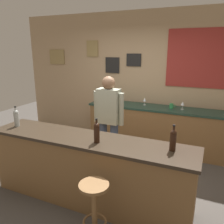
{
  "coord_description": "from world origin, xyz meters",
  "views": [
    {
      "loc": [
        1.42,
        -2.8,
        2.03
      ],
      "look_at": [
        -0.03,
        0.45,
        1.05
      ],
      "focal_mm": 36.82,
      "sensor_mm": 36.0,
      "label": 1
    }
  ],
  "objects_px": {
    "bar_stool": "(94,202)",
    "wine_glass_a": "(118,99)",
    "wine_glass_b": "(145,100)",
    "coffee_mug": "(172,106)",
    "wine_bottle_c": "(173,139)",
    "wine_bottle_b": "(97,132)",
    "bartender": "(109,118)",
    "wine_bottle_a": "(16,117)",
    "wine_glass_c": "(183,104)"
  },
  "relations": [
    {
      "from": "bartender",
      "to": "wine_bottle_a",
      "type": "distance_m",
      "value": 1.4
    },
    {
      "from": "wine_bottle_c",
      "to": "coffee_mug",
      "type": "distance_m",
      "value": 2.05
    },
    {
      "from": "wine_glass_b",
      "to": "wine_bottle_c",
      "type": "bearing_deg",
      "value": -65.91
    },
    {
      "from": "coffee_mug",
      "to": "wine_bottle_c",
      "type": "bearing_deg",
      "value": -79.84
    },
    {
      "from": "bartender",
      "to": "coffee_mug",
      "type": "distance_m",
      "value": 1.46
    },
    {
      "from": "bartender",
      "to": "coffee_mug",
      "type": "xyz_separation_m",
      "value": [
        0.8,
        1.22,
        0.01
      ]
    },
    {
      "from": "wine_glass_b",
      "to": "coffee_mug",
      "type": "distance_m",
      "value": 0.57
    },
    {
      "from": "bar_stool",
      "to": "wine_bottle_c",
      "type": "distance_m",
      "value": 1.1
    },
    {
      "from": "wine_glass_a",
      "to": "bar_stool",
      "type": "bearing_deg",
      "value": -72.88
    },
    {
      "from": "bartender",
      "to": "wine_bottle_c",
      "type": "relative_size",
      "value": 5.29
    },
    {
      "from": "wine_glass_b",
      "to": "bartender",
      "type": "bearing_deg",
      "value": -100.38
    },
    {
      "from": "wine_glass_b",
      "to": "coffee_mug",
      "type": "relative_size",
      "value": 1.24
    },
    {
      "from": "wine_bottle_b",
      "to": "wine_bottle_c",
      "type": "bearing_deg",
      "value": 8.76
    },
    {
      "from": "wine_bottle_a",
      "to": "wine_glass_c",
      "type": "distance_m",
      "value": 2.97
    },
    {
      "from": "wine_bottle_c",
      "to": "wine_glass_b",
      "type": "distance_m",
      "value": 2.27
    },
    {
      "from": "wine_glass_a",
      "to": "coffee_mug",
      "type": "bearing_deg",
      "value": 6.2
    },
    {
      "from": "wine_bottle_b",
      "to": "wine_glass_a",
      "type": "xyz_separation_m",
      "value": [
        -0.56,
        2.03,
        -0.05
      ]
    },
    {
      "from": "bartender",
      "to": "bar_stool",
      "type": "bearing_deg",
      "value": -71.08
    },
    {
      "from": "bar_stool",
      "to": "wine_bottle_a",
      "type": "bearing_deg",
      "value": 160.8
    },
    {
      "from": "bartender",
      "to": "wine_bottle_a",
      "type": "height_order",
      "value": "bartender"
    },
    {
      "from": "bartender",
      "to": "wine_bottle_a",
      "type": "xyz_separation_m",
      "value": [
        -1.09,
        -0.87,
        0.12
      ]
    },
    {
      "from": "wine_bottle_a",
      "to": "bartender",
      "type": "bearing_deg",
      "value": 38.4
    },
    {
      "from": "bar_stool",
      "to": "wine_glass_b",
      "type": "relative_size",
      "value": 4.39
    },
    {
      "from": "wine_bottle_b",
      "to": "wine_glass_a",
      "type": "relative_size",
      "value": 1.97
    },
    {
      "from": "wine_bottle_c",
      "to": "coffee_mug",
      "type": "relative_size",
      "value": 2.45
    },
    {
      "from": "bar_stool",
      "to": "coffee_mug",
      "type": "xyz_separation_m",
      "value": [
        0.31,
        2.64,
        0.49
      ]
    },
    {
      "from": "bartender",
      "to": "wine_glass_b",
      "type": "distance_m",
      "value": 1.3
    },
    {
      "from": "bartender",
      "to": "wine_bottle_c",
      "type": "distance_m",
      "value": 1.41
    },
    {
      "from": "bar_stool",
      "to": "wine_bottle_c",
      "type": "relative_size",
      "value": 2.22
    },
    {
      "from": "bar_stool",
      "to": "wine_glass_a",
      "type": "distance_m",
      "value": 2.7
    },
    {
      "from": "wine_glass_c",
      "to": "coffee_mug",
      "type": "xyz_separation_m",
      "value": [
        -0.2,
        -0.01,
        -0.06
      ]
    },
    {
      "from": "bar_stool",
      "to": "wine_bottle_b",
      "type": "bearing_deg",
      "value": 113.8
    },
    {
      "from": "wine_bottle_c",
      "to": "wine_bottle_b",
      "type": "bearing_deg",
      "value": -171.24
    },
    {
      "from": "bar_stool",
      "to": "coffee_mug",
      "type": "height_order",
      "value": "coffee_mug"
    },
    {
      "from": "wine_glass_a",
      "to": "wine_bottle_b",
      "type": "bearing_deg",
      "value": -74.57
    },
    {
      "from": "wine_bottle_b",
      "to": "wine_glass_c",
      "type": "distance_m",
      "value": 2.28
    },
    {
      "from": "bar_stool",
      "to": "wine_glass_a",
      "type": "bearing_deg",
      "value": 107.12
    },
    {
      "from": "bar_stool",
      "to": "wine_glass_a",
      "type": "height_order",
      "value": "wine_glass_a"
    },
    {
      "from": "coffee_mug",
      "to": "bar_stool",
      "type": "bearing_deg",
      "value": -96.75
    },
    {
      "from": "bar_stool",
      "to": "wine_glass_b",
      "type": "distance_m",
      "value": 2.76
    },
    {
      "from": "wine_bottle_a",
      "to": "coffee_mug",
      "type": "xyz_separation_m",
      "value": [
        1.89,
        2.09,
        -0.11
      ]
    },
    {
      "from": "bar_stool",
      "to": "wine_glass_a",
      "type": "xyz_separation_m",
      "value": [
        -0.78,
        2.52,
        0.55
      ]
    },
    {
      "from": "wine_bottle_a",
      "to": "wine_glass_a",
      "type": "relative_size",
      "value": 1.97
    },
    {
      "from": "bartender",
      "to": "bar_stool",
      "type": "relative_size",
      "value": 2.38
    },
    {
      "from": "bar_stool",
      "to": "wine_bottle_a",
      "type": "relative_size",
      "value": 2.22
    },
    {
      "from": "coffee_mug",
      "to": "wine_glass_c",
      "type": "bearing_deg",
      "value": 3.05
    },
    {
      "from": "wine_bottle_b",
      "to": "coffee_mug",
      "type": "xyz_separation_m",
      "value": [
        0.53,
        2.15,
        -0.11
      ]
    },
    {
      "from": "bar_stool",
      "to": "wine_glass_c",
      "type": "relative_size",
      "value": 4.39
    },
    {
      "from": "bartender",
      "to": "coffee_mug",
      "type": "relative_size",
      "value": 12.96
    },
    {
      "from": "wine_bottle_a",
      "to": "wine_bottle_b",
      "type": "bearing_deg",
      "value": -2.47
    }
  ]
}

